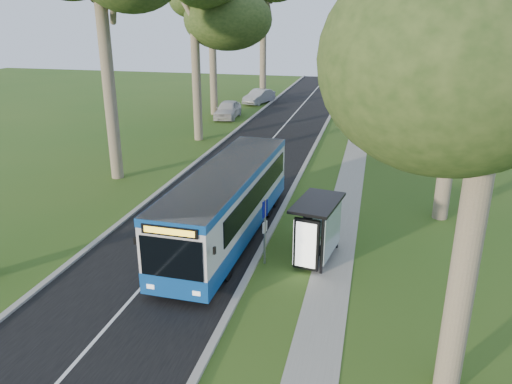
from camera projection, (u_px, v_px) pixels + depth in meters
The scene contains 12 objects.
ground at pixel (258, 257), 20.05m from camera, with size 120.00×120.00×0.00m, color #2E561B.
road at pixel (240, 176), 29.97m from camera, with size 7.00×100.00×0.02m, color black.
kerb_east at pixel (298, 179), 29.17m from camera, with size 0.25×100.00×0.12m, color #9E9B93.
kerb_west at pixel (185, 171), 30.72m from camera, with size 0.25×100.00×0.12m, color #9E9B93.
centre_line at pixel (240, 175), 29.96m from camera, with size 0.12×100.00×0.01m, color white.
footpath at pixel (350, 184), 28.53m from camera, with size 1.50×100.00×0.02m, color gray.
bus at pixel (228, 203), 21.31m from camera, with size 2.77×11.69×3.08m.
bus_stop_sign at pixel (265, 224), 18.97m from camera, with size 0.14×0.37×2.67m.
bus_shelter at pixel (319, 223), 19.03m from camera, with size 1.97×3.03×2.42m.
litter_bin at pixel (309, 226), 21.55m from camera, with size 0.62×0.62×1.08m.
car_white at pixel (228, 109), 46.01m from camera, with size 1.90×4.72×1.61m, color silver.
car_silver at pixel (259, 97), 53.36m from camera, with size 1.59×4.56×1.50m, color #999CA0.
Camera 1 is at (4.14, -17.49, 9.27)m, focal length 35.00 mm.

